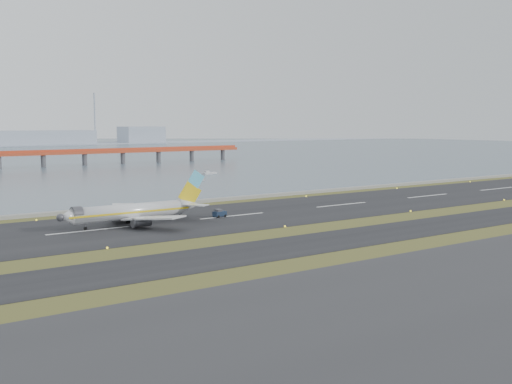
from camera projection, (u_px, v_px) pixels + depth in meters
ground at (305, 232)px, 147.08m from camera, size 1000.00×1000.00×0.00m
taxiway_strip at (342, 239)px, 137.42m from camera, size 1000.00×18.00×0.10m
runway_strip at (232, 216)px, 171.20m from camera, size 1000.00×45.00×0.10m
seawall at (178, 203)px, 195.28m from camera, size 1000.00×2.50×1.00m
red_pier at (43, 154)px, 359.06m from camera, size 260.00×5.00×10.20m
airliner at (135, 211)px, 155.72m from camera, size 38.52×32.89×12.80m
pushback_tug at (219, 213)px, 169.15m from camera, size 3.63×2.39×2.20m
workboat_near at (196, 180)px, 275.00m from camera, size 6.96×4.34×1.61m
workboat_far at (209, 173)px, 310.17m from camera, size 7.69×3.33×1.81m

